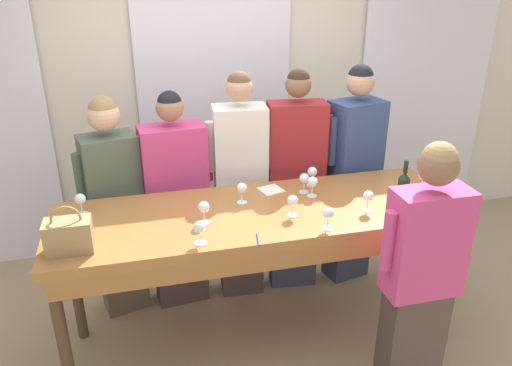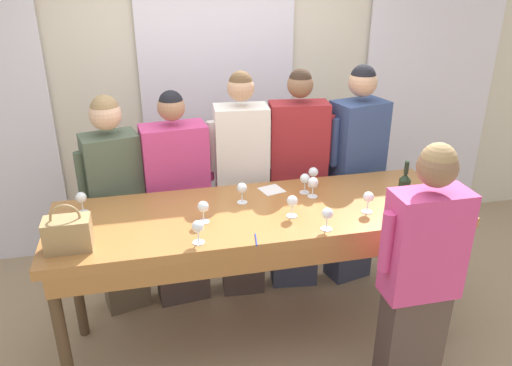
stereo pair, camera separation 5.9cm
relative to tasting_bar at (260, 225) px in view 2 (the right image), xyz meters
name	(u,v)px [view 2 (the right image)]	position (x,y,z in m)	size (l,w,h in m)	color
ground_plane	(259,339)	(0.00, 0.02, -0.94)	(18.00, 18.00, 0.00)	tan
wall_back	(217,93)	(0.00, 1.65, 0.46)	(12.00, 0.06, 2.80)	beige
curtain_panel_center	(219,101)	(0.00, 1.58, 0.41)	(1.34, 0.03, 2.69)	white
curtain_panel_right	(429,89)	(2.07, 1.58, 0.41)	(1.34, 0.03, 2.69)	white
tasting_bar	(260,225)	(0.00, 0.00, 0.00)	(2.59, 0.83, 1.03)	#9E6633
wine_bottle	(404,191)	(0.89, -0.15, 0.21)	(0.07, 0.07, 0.32)	black
handbag	(68,233)	(-1.11, -0.20, 0.19)	(0.25, 0.15, 0.27)	#997A4C
wine_glass_front_left	(203,208)	(-0.36, -0.06, 0.19)	(0.07, 0.07, 0.14)	white
wine_glass_front_mid	(305,179)	(0.36, 0.21, 0.19)	(0.07, 0.07, 0.14)	white
wine_glass_front_right	(313,173)	(0.45, 0.30, 0.19)	(0.07, 0.07, 0.14)	white
wine_glass_center_left	(425,177)	(1.17, 0.06, 0.19)	(0.07, 0.07, 0.14)	white
wine_glass_center_mid	(327,214)	(0.33, -0.31, 0.19)	(0.07, 0.07, 0.14)	white
wine_glass_center_right	(292,202)	(0.18, -0.11, 0.19)	(0.07, 0.07, 0.14)	white
wine_glass_back_left	(368,198)	(0.65, -0.16, 0.19)	(0.07, 0.07, 0.14)	white
wine_glass_back_mid	(242,189)	(-0.08, 0.15, 0.19)	(0.07, 0.07, 0.14)	white
wine_glass_back_right	(81,198)	(-1.08, 0.23, 0.19)	(0.07, 0.07, 0.14)	white
wine_glass_near_host	(198,227)	(-0.42, -0.30, 0.19)	(0.07, 0.07, 0.14)	white
wine_glass_by_bottle	(313,183)	(0.39, 0.13, 0.19)	(0.07, 0.07, 0.14)	white
napkin	(272,190)	(0.15, 0.29, 0.10)	(0.18, 0.18, 0.00)	white
pen	(256,240)	(-0.10, -0.34, 0.10)	(0.03, 0.13, 0.01)	#193399
guest_olive_jacket	(117,205)	(-0.91, 0.65, -0.07)	(0.49, 0.34, 1.67)	brown
guest_pink_top	(178,202)	(-0.47, 0.65, -0.09)	(0.57, 0.30, 1.68)	#473833
guest_cream_sweater	(242,187)	(0.02, 0.65, -0.02)	(0.50, 0.27, 1.79)	#473833
guest_striped_shirt	(297,182)	(0.45, 0.65, -0.02)	(0.55, 0.27, 1.79)	#383D51
guest_navy_coat	(355,175)	(0.93, 0.65, -0.01)	(0.51, 0.35, 1.80)	#383D51
host_pouring	(420,280)	(0.75, -0.68, -0.07)	(0.53, 0.21, 1.66)	#473833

